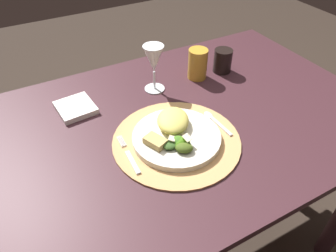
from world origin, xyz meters
name	(u,v)px	position (x,y,z in m)	size (l,w,h in m)	color
ground_plane	(170,248)	(0.00, 0.00, 0.00)	(6.00, 6.00, 0.00)	#31261E
dining_table	(171,152)	(0.00, 0.00, 0.62)	(1.34, 0.83, 0.75)	#3C2026
placemat	(176,140)	(-0.03, -0.08, 0.75)	(0.36, 0.36, 0.01)	tan
dinner_plate	(177,137)	(-0.03, -0.08, 0.76)	(0.25, 0.25, 0.02)	silver
pasta_serving	(173,120)	(-0.02, -0.04, 0.79)	(0.12, 0.09, 0.04)	#E0D05E
salad_greens	(179,143)	(-0.05, -0.13, 0.78)	(0.09, 0.09, 0.03)	#355721
bread_piece	(155,141)	(-0.10, -0.09, 0.78)	(0.06, 0.04, 0.02)	tan
fork	(129,156)	(-0.17, -0.08, 0.76)	(0.02, 0.16, 0.00)	silver
spoon	(214,119)	(0.11, -0.06, 0.76)	(0.02, 0.13, 0.01)	silver
napkin	(76,108)	(-0.24, 0.20, 0.76)	(0.11, 0.12, 0.02)	white
wine_glass	(154,61)	(0.04, 0.18, 0.86)	(0.07, 0.07, 0.16)	silver
amber_tumbler	(198,64)	(0.21, 0.18, 0.80)	(0.07, 0.07, 0.11)	gold
dark_tumbler	(223,61)	(0.32, 0.17, 0.79)	(0.07, 0.07, 0.09)	black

